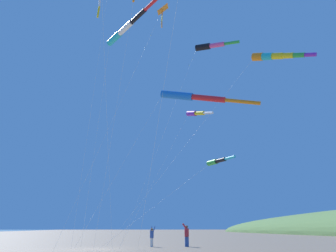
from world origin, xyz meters
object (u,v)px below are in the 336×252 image
at_px(kite_windsock_small_distant, 125,29).
at_px(kite_delta_striped_overhead, 162,10).
at_px(person_adult_flyer, 187,234).
at_px(kite_windsock_white_trailing, 193,97).
at_px(person_child_green_jacket, 152,236).
at_px(kite_windsock_magenta_far_left, 274,56).
at_px(kite_windsock_teal_far_right, 196,113).
at_px(kite_windsock_rainbow_low_near, 210,46).
at_px(kite_windsock_orange_high_right, 217,161).

height_order(kite_windsock_small_distant, kite_delta_striped_overhead, kite_delta_striped_overhead).
height_order(person_adult_flyer, kite_windsock_white_trailing, kite_windsock_white_trailing).
bearing_deg(person_child_green_jacket, person_adult_flyer, 171.50).
bearing_deg(person_child_green_jacket, kite_windsock_small_distant, 65.24).
height_order(kite_windsock_magenta_far_left, kite_delta_striped_overhead, kite_delta_striped_overhead).
xyz_separation_m(person_adult_flyer, kite_windsock_white_trailing, (0.62, 5.61, 9.65)).
relative_size(person_child_green_jacket, kite_windsock_teal_far_right, 0.13).
bearing_deg(kite_windsock_white_trailing, person_adult_flyer, -96.31).
bearing_deg(kite_delta_striped_overhead, person_adult_flyer, -120.58).
bearing_deg(person_child_green_jacket, kite_windsock_rainbow_low_near, 173.46).
height_order(person_adult_flyer, kite_windsock_teal_far_right, kite_windsock_teal_far_right).
xyz_separation_m(person_child_green_jacket, kite_windsock_magenta_far_left, (-10.07, 4.27, 14.99)).
bearing_deg(person_adult_flyer, kite_windsock_magenta_far_left, 152.08).
bearing_deg(kite_delta_striped_overhead, kite_windsock_teal_far_right, -131.13).
relative_size(kite_windsock_magenta_far_left, kite_windsock_rainbow_low_near, 0.88).
xyz_separation_m(kite_windsock_rainbow_low_near, kite_delta_striped_overhead, (5.64, 4.77, -0.17)).
bearing_deg(kite_windsock_small_distant, kite_delta_striped_overhead, -155.81).
xyz_separation_m(kite_windsock_white_trailing, kite_delta_striped_overhead, (2.32, -0.63, 7.81)).
height_order(kite_windsock_small_distant, kite_windsock_orange_high_right, kite_windsock_small_distant).
bearing_deg(kite_delta_striped_overhead, kite_windsock_white_trailing, 164.81).
distance_m(kite_windsock_magenta_far_left, kite_windsock_rainbow_low_near, 6.47).
height_order(kite_windsock_rainbow_low_near, kite_windsock_orange_high_right, kite_windsock_rainbow_low_near).
relative_size(person_adult_flyer, kite_windsock_magenta_far_left, 0.11).
relative_size(person_child_green_jacket, kite_windsock_rainbow_low_near, 0.08).
relative_size(person_adult_flyer, kite_windsock_white_trailing, 0.15).
relative_size(person_adult_flyer, kite_windsock_small_distant, 0.12).
distance_m(person_child_green_jacket, kite_windsock_rainbow_low_near, 18.61).
bearing_deg(person_child_green_jacket, kite_windsock_orange_high_right, 124.92).
bearing_deg(kite_windsock_orange_high_right, kite_windsock_teal_far_right, -88.13).
height_order(person_adult_flyer, kite_windsock_small_distant, kite_windsock_small_distant).
height_order(person_adult_flyer, kite_windsock_rainbow_low_near, kite_windsock_rainbow_low_near).
bearing_deg(kite_windsock_rainbow_low_near, kite_delta_striped_overhead, 40.18).
xyz_separation_m(kite_windsock_teal_far_right, kite_windsock_rainbow_low_near, (-1.76, -0.31, 7.34)).
bearing_deg(kite_windsock_white_trailing, person_child_green_jacket, -70.19).
relative_size(person_child_green_jacket, kite_windsock_magenta_far_left, 0.09).
xyz_separation_m(person_adult_flyer, kite_windsock_magenta_far_left, (-7.28, 3.86, 14.86)).
distance_m(kite_windsock_small_distant, kite_windsock_white_trailing, 7.12).
height_order(kite_windsock_magenta_far_left, kite_windsock_orange_high_right, kite_windsock_magenta_far_left).
bearing_deg(kite_windsock_orange_high_right, person_child_green_jacket, -55.08).
distance_m(kite_windsock_rainbow_low_near, kite_windsock_white_trailing, 10.20).
relative_size(kite_windsock_magenta_far_left, kite_delta_striped_overhead, 0.89).
bearing_deg(kite_windsock_teal_far_right, kite_windsock_small_distant, 40.20).
relative_size(kite_windsock_orange_high_right, kite_delta_striped_overhead, 0.46).
bearing_deg(kite_windsock_rainbow_low_near, kite_windsock_magenta_far_left, 141.46).
relative_size(kite_windsock_magenta_far_left, kite_windsock_orange_high_right, 1.93).
bearing_deg(kite_windsock_magenta_far_left, kite_windsock_orange_high_right, 11.81).
bearing_deg(person_child_green_jacket, kite_windsock_teal_far_right, 165.82).
xyz_separation_m(person_child_green_jacket, kite_windsock_teal_far_right, (-3.74, 0.94, 10.43)).
xyz_separation_m(kite_windsock_teal_far_right, kite_delta_striped_overhead, (3.89, 4.45, 7.16)).
bearing_deg(kite_windsock_magenta_far_left, kite_windsock_teal_far_right, -27.74).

